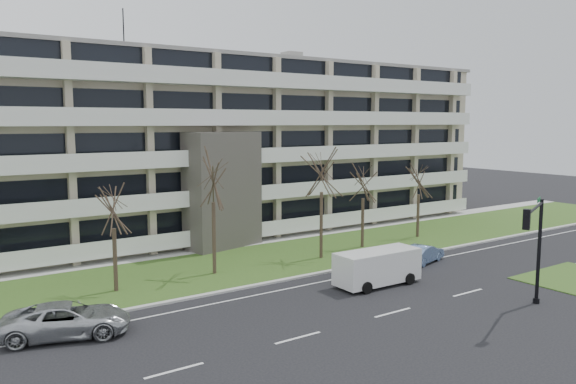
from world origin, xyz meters
TOP-DOWN VIEW (x-y plane):
  - ground at (0.00, 0.00)m, footprint 160.00×160.00m
  - grass_verge at (0.00, 13.00)m, footprint 90.00×10.00m
  - curb at (0.00, 8.00)m, footprint 90.00×0.35m
  - sidewalk at (0.00, 18.50)m, footprint 90.00×2.00m
  - grass_median at (14.00, -2.00)m, footprint 7.00×5.00m
  - lane_edge_line at (0.00, 6.50)m, footprint 90.00×0.12m
  - apartment_building at (-0.01, 25.32)m, footprint 60.50×15.10m
  - silver_pickup at (-14.59, 6.16)m, footprint 6.12×4.20m
  - blue_sedan at (9.20, 6.25)m, footprint 4.12×2.35m
  - white_van at (2.87, 4.11)m, footprint 5.47×2.35m
  - traffic_signal at (5.97, -3.98)m, footprint 4.72×2.28m
  - tree_2 at (-10.61, 11.66)m, footprint 3.31×3.31m
  - tree_3 at (-4.19, 11.82)m, footprint 4.18×4.18m
  - tree_4 at (4.06, 11.25)m, footprint 4.30×4.30m
  - tree_5 at (8.90, 12.23)m, footprint 3.46×3.46m
  - tree_6 at (15.40, 12.49)m, footprint 3.28×3.28m

SIDE VIEW (x-z plane):
  - ground at x=0.00m, z-range 0.00..0.00m
  - lane_edge_line at x=0.00m, z-range 0.00..0.01m
  - grass_verge at x=0.00m, z-range 0.00..0.06m
  - grass_median at x=14.00m, z-range 0.00..0.06m
  - sidewalk at x=0.00m, z-range 0.00..0.08m
  - curb at x=0.00m, z-range 0.00..0.12m
  - blue_sedan at x=9.20m, z-range 0.00..1.29m
  - silver_pickup at x=-14.59m, z-range 0.00..1.56m
  - white_van at x=2.87m, z-range 0.21..2.31m
  - traffic_signal at x=5.97m, z-range 0.87..6.78m
  - tree_6 at x=15.40m, z-range 1.82..8.38m
  - tree_2 at x=-10.61m, z-range 1.83..8.46m
  - tree_5 at x=8.90m, z-range 1.92..8.85m
  - tree_3 at x=-4.19m, z-range 2.33..10.69m
  - tree_4 at x=4.06m, z-range 2.39..10.99m
  - apartment_building at x=-0.01m, z-range -1.76..16.99m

